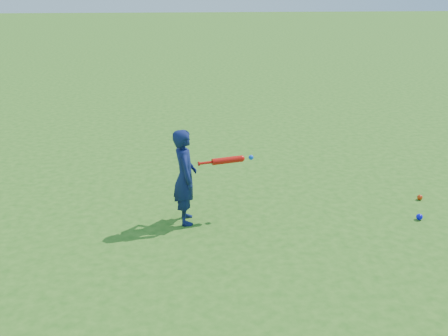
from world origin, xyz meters
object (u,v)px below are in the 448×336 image
object	(u,v)px
ground_ball_red	(420,197)
ground_ball_blue	(419,217)
bat_swing	(230,160)
child	(185,177)

from	to	relation	value
ground_ball_red	ground_ball_blue	distance (m)	0.64
ground_ball_blue	bat_swing	xyz separation A→B (m)	(-2.37, 0.29, 0.72)
child	ground_ball_blue	distance (m)	2.98
ground_ball_red	ground_ball_blue	bearing A→B (deg)	-115.17
ground_ball_red	ground_ball_blue	size ratio (longest dim) A/B	0.91
child	ground_ball_blue	size ratio (longest dim) A/B	14.98
child	bat_swing	bearing A→B (deg)	-85.06
ground_ball_red	bat_swing	distance (m)	2.76
child	bat_swing	world-z (taller)	child
ground_ball_red	child	bearing A→B (deg)	-173.11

